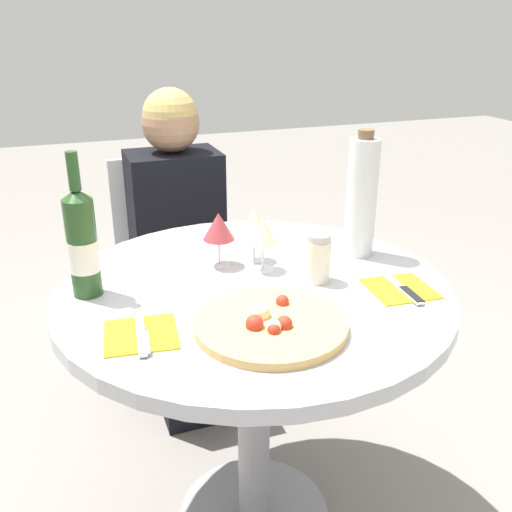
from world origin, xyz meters
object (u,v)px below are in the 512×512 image
chair_behind_diner (176,277)px  dining_table (254,335)px  wine_bottle (82,244)px  tall_carafe (361,197)px  seated_diner (183,264)px  pizza_large (270,324)px

chair_behind_diner → dining_table: bearing=91.3°
wine_bottle → tall_carafe: size_ratio=0.99×
wine_bottle → tall_carafe: tall_carafe is taller
chair_behind_diner → wine_bottle: 0.98m
tall_carafe → dining_table: bearing=-164.8°
dining_table → seated_diner: (-0.02, 0.72, -0.09)m
chair_behind_diner → pizza_large: size_ratio=2.71×
seated_diner → wine_bottle: size_ratio=3.39×
pizza_large → wine_bottle: (-0.35, 0.31, 0.12)m
dining_table → pizza_large: size_ratio=2.98×
pizza_large → seated_diner: bearing=88.8°
tall_carafe → seated_diner: bearing=120.3°
dining_table → chair_behind_diner: 0.89m
seated_diner → wine_bottle: (-0.37, -0.63, 0.36)m
chair_behind_diner → seated_diner: (-0.00, -0.15, 0.12)m
dining_table → seated_diner: 0.73m
seated_diner → pizza_large: seated_diner is taller
seated_diner → wine_bottle: bearing=59.6°
dining_table → pizza_large: 0.27m
pizza_large → tall_carafe: tall_carafe is taller
dining_table → pizza_large: pizza_large is taller
wine_bottle → pizza_large: bearing=-41.4°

